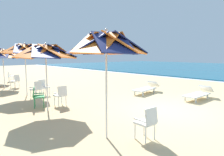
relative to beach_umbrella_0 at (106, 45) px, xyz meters
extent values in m
plane|color=#D3B784|center=(-0.30, 3.39, -2.42)|extent=(80.00, 80.00, 0.00)
cylinder|color=silver|center=(0.00, 0.00, -1.29)|extent=(0.05, 0.05, 2.26)
cube|color=orange|center=(0.47, 0.19, 0.04)|extent=(1.15, 1.09, 0.56)
cube|color=navy|center=(0.19, 0.47, 0.04)|extent=(1.10, 1.12, 0.56)
cube|color=orange|center=(-0.19, 0.47, 0.04)|extent=(1.09, 1.15, 0.56)
cube|color=navy|center=(-0.47, 0.19, 0.04)|extent=(1.12, 1.10, 0.56)
cube|color=orange|center=(-0.47, -0.19, 0.04)|extent=(1.15, 1.09, 0.56)
cube|color=navy|center=(-0.19, -0.47, 0.04)|extent=(1.10, 1.12, 0.56)
cube|color=orange|center=(0.19, -0.47, 0.04)|extent=(1.09, 1.15, 0.56)
cube|color=navy|center=(0.47, -0.19, 0.04)|extent=(1.12, 1.10, 0.56)
sphere|color=silver|center=(0.00, 0.00, 0.37)|extent=(0.08, 0.08, 0.08)
cube|color=white|center=(0.74, 0.67, -1.98)|extent=(0.45, 0.45, 0.05)
cube|color=white|center=(0.94, 0.66, -1.75)|extent=(0.11, 0.42, 0.40)
cube|color=white|center=(0.73, 0.47, -1.87)|extent=(0.40, 0.05, 0.03)
cube|color=white|center=(0.74, 0.87, -1.87)|extent=(0.40, 0.05, 0.03)
cylinder|color=white|center=(0.55, 0.50, -2.21)|extent=(0.04, 0.04, 0.41)
cylinder|color=white|center=(0.57, 0.85, -2.21)|extent=(0.04, 0.04, 0.41)
cylinder|color=white|center=(0.91, 0.49, -2.21)|extent=(0.04, 0.04, 0.41)
cylinder|color=white|center=(0.92, 0.84, -2.21)|extent=(0.04, 0.04, 0.41)
cylinder|color=silver|center=(-3.45, -0.06, -1.35)|extent=(0.05, 0.05, 2.14)
cube|color=orange|center=(-2.92, 0.16, -0.12)|extent=(1.35, 1.25, 0.54)
cube|color=navy|center=(-3.23, 0.47, -0.12)|extent=(1.26, 1.31, 0.54)
cube|color=orange|center=(-3.67, 0.47, -0.12)|extent=(1.25, 1.35, 0.54)
cube|color=navy|center=(-3.98, 0.16, -0.12)|extent=(1.31, 1.26, 0.54)
cube|color=orange|center=(-3.98, -0.28, -0.12)|extent=(1.35, 1.25, 0.54)
cube|color=navy|center=(-3.67, -0.59, -0.12)|extent=(1.26, 1.31, 0.54)
cube|color=orange|center=(-3.23, -0.59, -0.12)|extent=(1.25, 1.35, 0.54)
cube|color=navy|center=(-2.92, -0.28, -0.12)|extent=(1.31, 1.26, 0.54)
sphere|color=silver|center=(-3.45, -0.06, 0.17)|extent=(0.08, 0.08, 0.08)
cube|color=white|center=(-3.88, 0.70, -1.98)|extent=(0.46, 0.46, 0.05)
cube|color=white|center=(-3.68, 0.71, -1.75)|extent=(0.12, 0.42, 0.40)
cube|color=white|center=(-3.86, 0.50, -1.87)|extent=(0.40, 0.06, 0.03)
cube|color=white|center=(-3.89, 0.89, -1.87)|extent=(0.40, 0.06, 0.03)
cylinder|color=white|center=(-4.04, 0.51, -2.21)|extent=(0.04, 0.04, 0.41)
cylinder|color=white|center=(-4.06, 0.86, -2.21)|extent=(0.04, 0.04, 0.41)
cylinder|color=white|center=(-3.69, 0.53, -2.21)|extent=(0.04, 0.04, 0.41)
cylinder|color=white|center=(-3.71, 0.88, -2.21)|extent=(0.04, 0.04, 0.41)
cube|color=#2D8C4C|center=(-4.20, -0.09, -1.98)|extent=(0.57, 0.57, 0.05)
cube|color=#2D8C4C|center=(-4.28, -0.28, -1.75)|extent=(0.42, 0.25, 0.40)
cube|color=#2D8C4C|center=(-4.38, -0.02, -1.87)|extent=(0.19, 0.38, 0.03)
cube|color=#2D8C4C|center=(-4.02, -0.17, -1.87)|extent=(0.19, 0.38, 0.03)
cylinder|color=#2D8C4C|center=(-4.30, 0.14, -2.21)|extent=(0.04, 0.04, 0.41)
cylinder|color=#2D8C4C|center=(-3.97, 0.00, -2.21)|extent=(0.04, 0.04, 0.41)
cylinder|color=#2D8C4C|center=(-4.43, -0.19, -2.21)|extent=(0.04, 0.04, 0.41)
cylinder|color=#2D8C4C|center=(-4.11, -0.32, -2.21)|extent=(0.04, 0.04, 0.41)
cylinder|color=silver|center=(-7.10, 0.40, -1.25)|extent=(0.05, 0.05, 2.33)
cube|color=orange|center=(-6.58, 0.62, 0.07)|extent=(1.30, 1.21, 0.54)
cube|color=navy|center=(-6.89, 0.92, 0.07)|extent=(1.22, 1.27, 0.54)
cube|color=orange|center=(-7.31, 0.92, 0.07)|extent=(1.21, 1.30, 0.54)
cube|color=navy|center=(-7.61, 0.62, 0.07)|extent=(1.27, 1.22, 0.54)
cube|color=orange|center=(-7.61, 0.19, 0.07)|extent=(1.30, 1.21, 0.54)
cube|color=navy|center=(-7.31, -0.11, 0.07)|extent=(1.22, 1.27, 0.54)
cube|color=orange|center=(-6.89, -0.11, 0.07)|extent=(1.21, 1.30, 0.54)
cube|color=navy|center=(-6.58, 0.19, 0.07)|extent=(1.27, 1.22, 0.54)
sphere|color=silver|center=(-7.10, 0.40, 0.37)|extent=(0.08, 0.08, 0.08)
cube|color=white|center=(-6.06, 0.50, -1.98)|extent=(0.55, 0.55, 0.05)
cube|color=white|center=(-5.87, 0.55, -1.75)|extent=(0.21, 0.43, 0.40)
cube|color=white|center=(-6.00, 0.30, -1.87)|extent=(0.39, 0.15, 0.03)
cube|color=white|center=(-6.12, 0.69, -1.87)|extent=(0.39, 0.15, 0.03)
cylinder|color=white|center=(-6.18, 0.28, -2.21)|extent=(0.04, 0.04, 0.41)
cylinder|color=white|center=(-6.28, 0.61, -2.21)|extent=(0.04, 0.04, 0.41)
cylinder|color=white|center=(-5.84, 0.38, -2.21)|extent=(0.04, 0.04, 0.41)
cylinder|color=white|center=(-5.95, 0.72, -2.21)|extent=(0.04, 0.04, 0.41)
cube|color=white|center=(-6.34, 1.06, -1.98)|extent=(0.53, 0.53, 0.05)
cube|color=white|center=(-6.53, 1.01, -1.75)|extent=(0.19, 0.43, 0.40)
cube|color=white|center=(-6.38, 1.25, -1.87)|extent=(0.40, 0.13, 0.03)
cube|color=white|center=(-6.29, 0.86, -1.87)|extent=(0.40, 0.13, 0.03)
cylinder|color=white|center=(-6.20, 1.27, -2.21)|extent=(0.04, 0.04, 0.41)
cylinder|color=white|center=(-6.13, 0.93, -2.21)|extent=(0.04, 0.04, 0.41)
cylinder|color=white|center=(-6.55, 1.19, -2.21)|extent=(0.04, 0.04, 0.41)
cylinder|color=white|center=(-6.47, 0.85, -2.21)|extent=(0.04, 0.04, 0.41)
cylinder|color=silver|center=(-10.55, 0.15, -1.39)|extent=(0.05, 0.05, 2.06)
cube|color=orange|center=(-10.04, 0.36, -0.17)|extent=(1.24, 1.20, 0.56)
cube|color=navy|center=(-10.34, 0.66, -0.17)|extent=(1.19, 1.26, 0.56)
cube|color=orange|center=(-10.76, 0.66, -0.17)|extent=(1.20, 1.24, 0.56)
cube|color=navy|center=(-11.06, 0.36, -0.17)|extent=(1.26, 1.19, 0.56)
cube|color=navy|center=(-10.04, -0.06, -0.17)|extent=(1.26, 1.19, 0.56)
sphere|color=silver|center=(-10.55, 0.15, 0.15)|extent=(0.08, 0.08, 0.08)
cube|color=white|center=(-10.15, 0.67, -1.98)|extent=(0.61, 0.61, 0.05)
cube|color=white|center=(-9.98, 0.77, -1.75)|extent=(0.30, 0.41, 0.40)
cube|color=white|center=(-10.04, 0.50, -1.87)|extent=(0.36, 0.24, 0.03)
cube|color=white|center=(-10.25, 0.84, -1.87)|extent=(0.36, 0.24, 0.03)
cylinder|color=white|center=(-10.21, 0.43, -2.21)|extent=(0.04, 0.04, 0.41)
cylinder|color=white|center=(-10.39, 0.73, -2.21)|extent=(0.04, 0.04, 0.41)
cylinder|color=white|center=(-9.91, 0.61, -2.21)|extent=(0.04, 0.04, 0.41)
cylinder|color=white|center=(-10.09, 0.91, -2.21)|extent=(0.04, 0.04, 0.41)
cube|color=orange|center=(-13.26, 0.70, 0.04)|extent=(1.29, 1.25, 0.54)
cube|color=navy|center=(-13.56, 1.01, 0.04)|extent=(1.23, 1.34, 0.54)
cube|color=orange|center=(-14.00, 1.01, 0.04)|extent=(1.25, 1.29, 0.54)
cube|color=white|center=(-13.54, 1.38, -1.98)|extent=(0.55, 0.55, 0.05)
cube|color=white|center=(-13.60, 1.19, -1.75)|extent=(0.43, 0.22, 0.40)
cube|color=white|center=(-13.73, 1.44, -1.87)|extent=(0.16, 0.39, 0.03)
cube|color=white|center=(-13.35, 1.32, -1.87)|extent=(0.16, 0.39, 0.03)
cylinder|color=white|center=(-13.66, 1.60, -2.21)|extent=(0.04, 0.04, 0.41)
cylinder|color=white|center=(-13.32, 1.49, -2.21)|extent=(0.04, 0.04, 0.41)
cylinder|color=white|center=(-13.76, 1.27, -2.21)|extent=(0.04, 0.04, 0.41)
cylinder|color=white|center=(-13.43, 1.16, -2.21)|extent=(0.04, 0.04, 0.41)
cube|color=white|center=(-0.38, 6.09, -2.17)|extent=(0.65, 1.70, 0.06)
cube|color=white|center=(-0.37, 7.14, -1.98)|extent=(0.61, 0.48, 0.36)
cube|color=white|center=(-0.12, 5.45, -2.31)|extent=(0.06, 0.06, 0.22)
cube|color=white|center=(-0.64, 5.45, -2.31)|extent=(0.06, 0.06, 0.22)
cube|color=white|center=(-0.11, 6.72, -2.31)|extent=(0.06, 0.06, 0.22)
cube|color=white|center=(-0.63, 6.73, -2.31)|extent=(0.06, 0.06, 0.22)
cube|color=white|center=(-3.07, 5.47, -2.17)|extent=(0.88, 1.78, 0.06)
cube|color=white|center=(-3.22, 6.52, -1.98)|extent=(0.67, 0.56, 0.36)
cube|color=white|center=(-2.72, 4.88, -2.31)|extent=(0.06, 0.06, 0.22)
cube|color=white|center=(-3.23, 4.80, -2.31)|extent=(0.06, 0.06, 0.22)
cube|color=white|center=(-2.91, 6.14, -2.31)|extent=(0.06, 0.06, 0.22)
cube|color=white|center=(-3.41, 6.07, -2.31)|extent=(0.06, 0.06, 0.22)
camera|label=1|loc=(3.75, -3.22, -0.25)|focal=31.42mm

